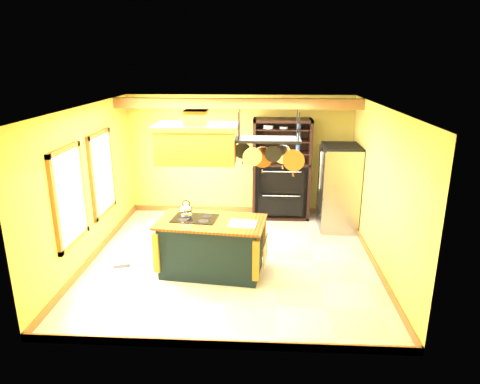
# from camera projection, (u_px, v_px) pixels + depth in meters

# --- Properties ---
(floor) EXTENTS (5.00, 5.00, 0.00)m
(floor) POSITION_uv_depth(u_px,v_px,m) (232.00, 259.00, 7.68)
(floor) COLOR beige
(floor) RESTS_ON ground
(ceiling) EXTENTS (5.00, 5.00, 0.00)m
(ceiling) POSITION_uv_depth(u_px,v_px,m) (231.00, 107.00, 6.88)
(ceiling) COLOR white
(ceiling) RESTS_ON wall_back
(wall_back) EXTENTS (5.00, 0.02, 2.70)m
(wall_back) POSITION_uv_depth(u_px,v_px,m) (240.00, 156.00, 9.66)
(wall_back) COLOR gold
(wall_back) RESTS_ON floor
(wall_front) EXTENTS (5.00, 0.02, 2.70)m
(wall_front) POSITION_uv_depth(u_px,v_px,m) (216.00, 250.00, 4.90)
(wall_front) COLOR gold
(wall_front) RESTS_ON floor
(wall_left) EXTENTS (0.02, 5.00, 2.70)m
(wall_left) POSITION_uv_depth(u_px,v_px,m) (88.00, 185.00, 7.41)
(wall_left) COLOR gold
(wall_left) RESTS_ON floor
(wall_right) EXTENTS (0.02, 5.00, 2.70)m
(wall_right) POSITION_uv_depth(u_px,v_px,m) (380.00, 190.00, 7.15)
(wall_right) COLOR gold
(wall_right) RESTS_ON floor
(ceiling_beam) EXTENTS (5.00, 0.15, 0.20)m
(ceiling_beam) POSITION_uv_depth(u_px,v_px,m) (237.00, 103.00, 8.53)
(ceiling_beam) COLOR #95612E
(ceiling_beam) RESTS_ON ceiling
(window_near) EXTENTS (0.06, 1.06, 1.56)m
(window_near) POSITION_uv_depth(u_px,v_px,m) (70.00, 196.00, 6.63)
(window_near) COLOR #95612E
(window_near) RESTS_ON wall_left
(window_far) EXTENTS (0.06, 1.06, 1.56)m
(window_far) POSITION_uv_depth(u_px,v_px,m) (102.00, 173.00, 7.96)
(window_far) COLOR #95612E
(window_far) RESTS_ON wall_left
(kitchen_island) EXTENTS (1.84, 1.16, 1.11)m
(kitchen_island) POSITION_uv_depth(u_px,v_px,m) (212.00, 246.00, 7.10)
(kitchen_island) COLOR black
(kitchen_island) RESTS_ON floor
(range_hood) EXTENTS (1.28, 0.72, 0.80)m
(range_hood) POSITION_uv_depth(u_px,v_px,m) (197.00, 141.00, 6.59)
(range_hood) COLOR #A27328
(range_hood) RESTS_ON ceiling
(pot_rack) EXTENTS (1.08, 0.49, 0.90)m
(pot_rack) POSITION_uv_depth(u_px,v_px,m) (269.00, 148.00, 6.55)
(pot_rack) COLOR black
(pot_rack) RESTS_ON ceiling
(refrigerator) EXTENTS (0.75, 0.89, 1.74)m
(refrigerator) POSITION_uv_depth(u_px,v_px,m) (338.00, 190.00, 8.87)
(refrigerator) COLOR gray
(refrigerator) RESTS_ON floor
(hutch) EXTENTS (1.26, 0.57, 2.22)m
(hutch) POSITION_uv_depth(u_px,v_px,m) (281.00, 180.00, 9.53)
(hutch) COLOR black
(hutch) RESTS_ON floor
(floor_register) EXTENTS (0.30, 0.20, 0.01)m
(floor_register) POSITION_uv_depth(u_px,v_px,m) (122.00, 266.00, 7.41)
(floor_register) COLOR black
(floor_register) RESTS_ON floor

